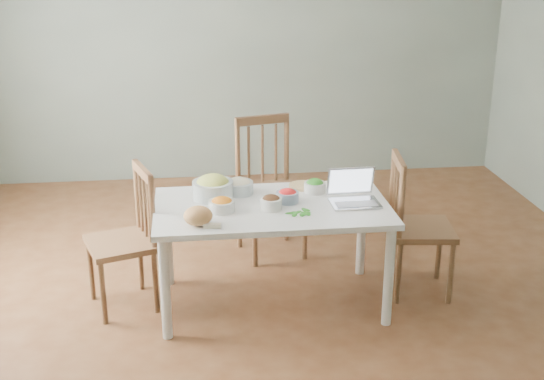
{
  "coord_description": "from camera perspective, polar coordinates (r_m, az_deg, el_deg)",
  "views": [
    {
      "loc": [
        -0.51,
        -4.2,
        2.28
      ],
      "look_at": [
        -0.03,
        -0.11,
        0.78
      ],
      "focal_mm": 46.88,
      "sensor_mm": 36.0,
      "label": 1
    }
  ],
  "objects": [
    {
      "name": "bowl_carrot",
      "position": [
        4.32,
        -4.05,
        -1.17
      ],
      "size": [
        0.2,
        0.2,
        0.09
      ],
      "primitive_type": null,
      "rotation": [
        0.0,
        0.0,
        -0.31
      ],
      "color": "orange",
      "rests_on": "dining_table"
    },
    {
      "name": "butter_stick",
      "position": [
        4.09,
        -4.82,
        -2.88
      ],
      "size": [
        0.1,
        0.05,
        0.03
      ],
      "primitive_type": "cube",
      "rotation": [
        0.0,
        0.0,
        -0.18
      ],
      "color": "beige",
      "rests_on": "dining_table"
    },
    {
      "name": "dining_table",
      "position": [
        4.55,
        -0.0,
        -5.23
      ],
      "size": [
        1.46,
        0.82,
        0.68
      ],
      "primitive_type": null,
      "color": "white",
      "rests_on": "floor"
    },
    {
      "name": "chair_far",
      "position": [
        5.2,
        -0.06,
        0.07
      ],
      "size": [
        0.54,
        0.52,
        1.02
      ],
      "primitive_type": null,
      "rotation": [
        0.0,
        0.0,
        0.24
      ],
      "color": "brown",
      "rests_on": "floor"
    },
    {
      "name": "bowl_broccoli",
      "position": [
        4.63,
        3.46,
        0.35
      ],
      "size": [
        0.16,
        0.16,
        0.09
      ],
      "primitive_type": null,
      "rotation": [
        0.0,
        0.0,
        -0.11
      ],
      "color": "#0C6613",
      "rests_on": "dining_table"
    },
    {
      "name": "chair_right",
      "position": [
        4.76,
        11.96,
        -2.83
      ],
      "size": [
        0.44,
        0.46,
        0.94
      ],
      "primitive_type": null,
      "rotation": [
        0.0,
        0.0,
        1.45
      ],
      "color": "brown",
      "rests_on": "floor"
    },
    {
      "name": "bowl_onion",
      "position": [
        4.6,
        -2.7,
        0.33
      ],
      "size": [
        0.24,
        0.24,
        0.1
      ],
      "primitive_type": null,
      "rotation": [
        0.0,
        0.0,
        -0.34
      ],
      "color": "beige",
      "rests_on": "dining_table"
    },
    {
      "name": "wall_back",
      "position": [
        6.79,
        -2.37,
        12.08
      ],
      "size": [
        5.0,
        0.0,
        2.7
      ],
      "primitive_type": "cube",
      "color": "gray",
      "rests_on": "ground"
    },
    {
      "name": "wall_front",
      "position": [
        2.01,
        9.0,
        -7.98
      ],
      "size": [
        5.0,
        0.0,
        2.7
      ],
      "primitive_type": "cube",
      "color": "gray",
      "rests_on": "ground"
    },
    {
      "name": "laptop",
      "position": [
        4.43,
        6.74,
        0.1
      ],
      "size": [
        0.31,
        0.27,
        0.21
      ],
      "primitive_type": null,
      "rotation": [
        0.0,
        0.0,
        0.03
      ],
      "color": "#BBBBC1",
      "rests_on": "dining_table"
    },
    {
      "name": "floor",
      "position": [
        4.81,
        0.22,
        -8.34
      ],
      "size": [
        5.0,
        5.0,
        0.0
      ],
      "primitive_type": "cube",
      "color": "#502913",
      "rests_on": "ground"
    },
    {
      "name": "bowl_squash",
      "position": [
        4.53,
        -4.77,
        0.25
      ],
      "size": [
        0.32,
        0.32,
        0.15
      ],
      "primitive_type": null,
      "rotation": [
        0.0,
        0.0,
        0.24
      ],
      "color": "#D3DB51",
      "rests_on": "dining_table"
    },
    {
      "name": "bowl_mushroom",
      "position": [
        4.34,
        -0.07,
        -1.0
      ],
      "size": [
        0.15,
        0.15,
        0.09
      ],
      "primitive_type": null,
      "rotation": [
        0.0,
        0.0,
        0.14
      ],
      "color": "#3F210C",
      "rests_on": "dining_table"
    },
    {
      "name": "chair_left",
      "position": [
        4.57,
        -12.13,
        -3.98
      ],
      "size": [
        0.5,
        0.51,
        0.92
      ],
      "primitive_type": null,
      "rotation": [
        0.0,
        0.0,
        -1.25
      ],
      "color": "brown",
      "rests_on": "floor"
    },
    {
      "name": "bread_boule",
      "position": [
        4.13,
        -5.96,
        -2.07
      ],
      "size": [
        0.22,
        0.22,
        0.11
      ],
      "primitive_type": "ellipsoid",
      "rotation": [
        0.0,
        0.0,
        0.38
      ],
      "color": "#B77F45",
      "rests_on": "dining_table"
    },
    {
      "name": "bowl_redpep",
      "position": [
        4.46,
        1.25,
        -0.45
      ],
      "size": [
        0.14,
        0.14,
        0.08
      ],
      "primitive_type": null,
      "rotation": [
        0.0,
        0.0,
        -0.02
      ],
      "color": "red",
      "rests_on": "dining_table"
    },
    {
      "name": "flatbread",
      "position": [
        4.73,
        2.51,
        0.34
      ],
      "size": [
        0.2,
        0.2,
        0.02
      ],
      "primitive_type": "cylinder",
      "rotation": [
        0.0,
        0.0,
        0.07
      ],
      "color": "tan",
      "rests_on": "dining_table"
    },
    {
      "name": "basil_bunch",
      "position": [
        4.29,
        2.1,
        -1.74
      ],
      "size": [
        0.18,
        0.18,
        0.02
      ],
      "primitive_type": null,
      "color": "#236A15",
      "rests_on": "dining_table"
    }
  ]
}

